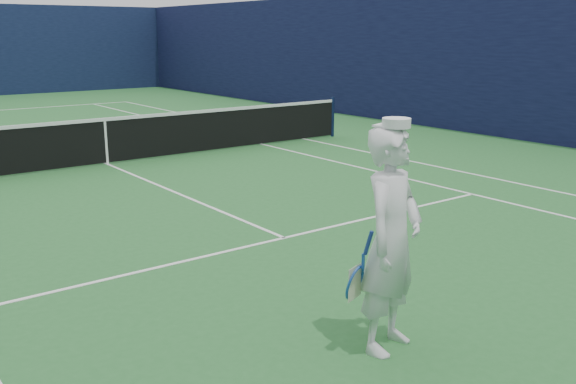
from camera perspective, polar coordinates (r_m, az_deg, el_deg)
The scene contains 5 objects.
ground at distance 14.38m, azimuth -15.75°, elevation 2.38°, with size 80.00×80.00×0.00m, color #26652C.
court_markings at distance 14.38m, azimuth -15.75°, elevation 2.40°, with size 11.03×23.83×0.01m.
windscreen_fence at distance 14.13m, azimuth -16.29°, elevation 10.35°, with size 20.12×36.12×4.00m.
tennis_net at distance 14.28m, azimuth -15.89°, elevation 4.56°, with size 12.88×0.09×1.07m.
tennis_player at distance 5.65m, azimuth 9.19°, elevation -4.23°, with size 0.91×0.69×2.08m.
Camera 1 is at (-5.03, -13.18, 2.77)m, focal length 40.00 mm.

